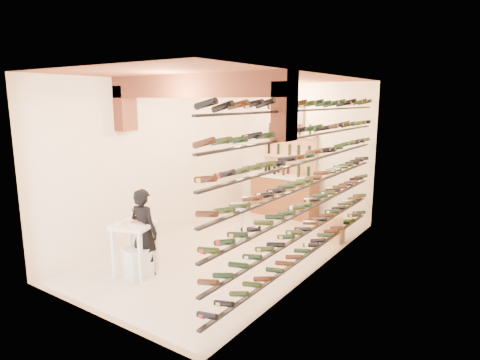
% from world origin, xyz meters
% --- Properties ---
extents(ground, '(6.00, 6.00, 0.00)m').
position_xyz_m(ground, '(0.00, 0.00, 0.00)').
color(ground, beige).
rests_on(ground, ground).
extents(room_shell, '(3.52, 6.02, 3.21)m').
position_xyz_m(room_shell, '(0.00, -0.26, 2.25)').
color(room_shell, white).
rests_on(room_shell, ground).
extents(wine_rack, '(0.32, 5.70, 2.56)m').
position_xyz_m(wine_rack, '(1.53, 0.00, 1.55)').
color(wine_rack, black).
rests_on(wine_rack, ground).
extents(back_counter, '(1.70, 0.62, 1.29)m').
position_xyz_m(back_counter, '(-0.30, 2.65, 0.53)').
color(back_counter, brown).
rests_on(back_counter, ground).
extents(back_shelving, '(1.40, 0.31, 2.73)m').
position_xyz_m(back_shelving, '(-0.30, 2.89, 1.17)').
color(back_shelving, '#E4AD80').
rests_on(back_shelving, ground).
extents(tasting_table, '(0.74, 0.74, 1.05)m').
position_xyz_m(tasting_table, '(-0.62, -1.81, 0.71)').
color(tasting_table, white).
rests_on(tasting_table, ground).
extents(white_stool, '(0.45, 0.45, 0.48)m').
position_xyz_m(white_stool, '(-0.54, -1.84, 0.24)').
color(white_stool, white).
rests_on(white_stool, ground).
extents(person, '(0.53, 0.36, 1.43)m').
position_xyz_m(person, '(-0.51, -1.70, 0.71)').
color(person, black).
rests_on(person, ground).
extents(chrome_barstool, '(0.38, 0.38, 0.73)m').
position_xyz_m(chrome_barstool, '(-0.11, 0.53, 0.42)').
color(chrome_barstool, silver).
rests_on(chrome_barstool, ground).
extents(crate_lower, '(0.45, 0.31, 0.27)m').
position_xyz_m(crate_lower, '(1.40, 1.54, 0.13)').
color(crate_lower, '#E8B27F').
rests_on(crate_lower, ground).
extents(crate_upper, '(0.50, 0.42, 0.25)m').
position_xyz_m(crate_upper, '(1.40, 1.54, 0.39)').
color(crate_upper, '#E8B27F').
rests_on(crate_upper, crate_lower).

